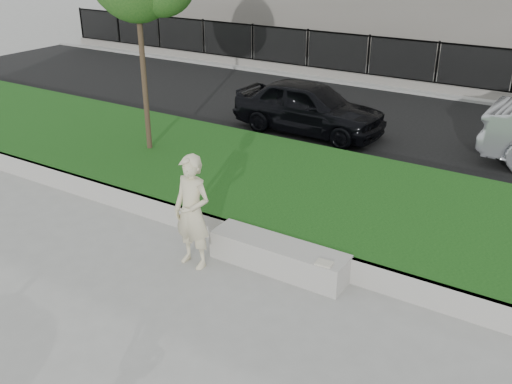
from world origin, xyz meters
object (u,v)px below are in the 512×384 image
Objects in this scene: stone_bench at (278,256)px; book at (324,263)px; man at (192,212)px; car_dark at (309,107)px.

book is at bearing -11.41° from stone_bench.
stone_bench is at bearing 29.44° from man.
book is 0.06× the size of car_dark.
car_dark is (-2.52, 5.79, 0.46)m from stone_bench.
stone_bench is 6.33m from car_dark.
stone_bench is 0.56× the size of car_dark.
car_dark is (-3.33, 5.96, 0.23)m from book.
stone_bench is 1.22× the size of man.
book is 6.83m from car_dark.
man is at bearing -154.16° from stone_bench.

